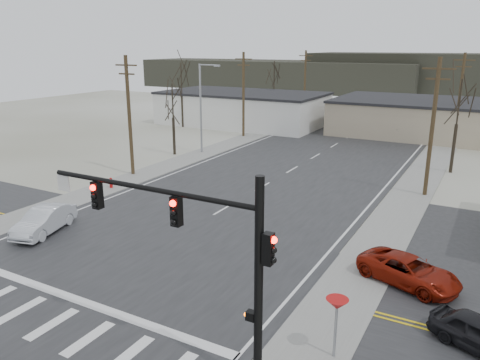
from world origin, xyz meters
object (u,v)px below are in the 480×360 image
Objects in this scene: car_far_b at (395,110)px; car_parked_red at (409,271)px; traffic_signal_mast at (205,244)px; sedan_crossing at (44,220)px; car_far_a at (396,132)px; fire_hydrant at (111,183)px.

car_parked_red is at bearing -75.69° from car_far_b.
traffic_signal_mast reaches higher than sedan_crossing.
car_parked_red is (20.02, 3.96, -0.11)m from sedan_crossing.
fire_hydrant is at bearing 69.54° from car_far_a.
sedan_crossing reaches higher than fire_hydrant.
fire_hydrant is (-18.09, 14.20, -4.22)m from traffic_signal_mast.
car_far_b reaches higher than fire_hydrant.
sedan_crossing is (-15.08, 5.58, -3.88)m from traffic_signal_mast.
traffic_signal_mast reaches higher than fire_hydrant.
sedan_crossing is 61.76m from car_far_b.
car_far_b is at bearing 78.15° from fire_hydrant.
traffic_signal_mast is 11.46m from car_parked_red.
car_far_b is (-7.05, 66.82, -4.01)m from traffic_signal_mast.
fire_hydrant is at bearing 93.48° from sedan_crossing.
car_far_a is 1.11× the size of car_parked_red.
car_far_b is (11.04, 52.61, 0.21)m from fire_hydrant.
car_parked_red is at bearing 62.59° from traffic_signal_mast.
traffic_signal_mast reaches higher than car_far_a.
traffic_signal_mast is 46.09m from car_far_a.
traffic_signal_mast is 10.29× the size of fire_hydrant.
car_parked_red is (7.68, -36.31, -0.11)m from car_far_a.
traffic_signal_mast is 2.46× the size of car_far_b.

